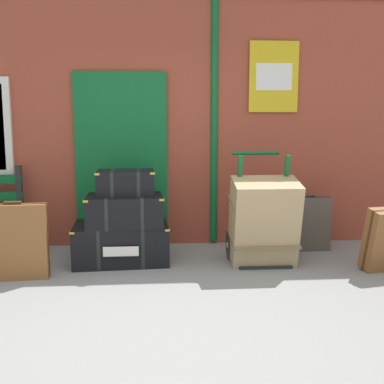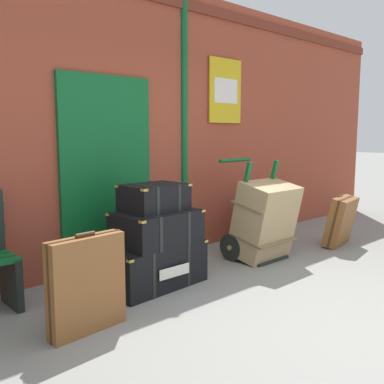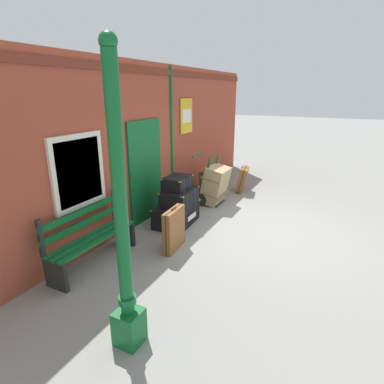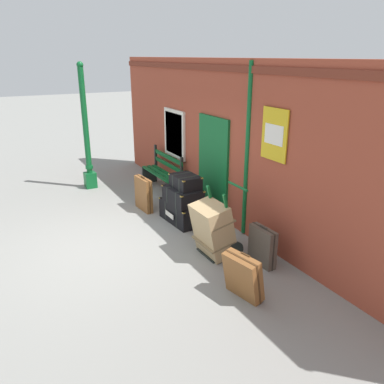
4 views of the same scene
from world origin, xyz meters
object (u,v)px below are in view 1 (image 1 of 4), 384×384
at_px(steamer_trunk_base, 121,243).
at_px(steamer_trunk_middle, 125,210).
at_px(porters_trolley, 260,236).
at_px(suitcase_slate, 307,224).
at_px(suitcase_charcoal, 15,242).
at_px(steamer_trunk_top, 126,183).
at_px(large_brown_trunk, 264,221).

bearing_deg(steamer_trunk_base, steamer_trunk_middle, -45.27).
relative_size(porters_trolley, suitcase_slate, 1.76).
xyz_separation_m(porters_trolley, suitcase_charcoal, (-2.49, -0.44, 0.10)).
bearing_deg(suitcase_charcoal, steamer_trunk_top, 25.88).
relative_size(steamer_trunk_top, suitcase_charcoal, 0.81).
bearing_deg(steamer_trunk_top, steamer_trunk_base, -179.26).
bearing_deg(porters_trolley, suitcase_charcoal, -169.95).
xyz_separation_m(steamer_trunk_top, porters_trolley, (1.45, -0.06, -0.60)).
xyz_separation_m(steamer_trunk_middle, suitcase_charcoal, (-1.02, -0.45, -0.21)).
xyz_separation_m(steamer_trunk_top, large_brown_trunk, (1.45, -0.24, -0.39)).
bearing_deg(suitcase_slate, steamer_trunk_middle, -170.33).
bearing_deg(steamer_trunk_top, steamer_trunk_middle, -102.70).
distance_m(steamer_trunk_base, porters_trolley, 1.52).
bearing_deg(steamer_trunk_middle, suitcase_charcoal, -156.28).
height_order(steamer_trunk_base, suitcase_slate, suitcase_slate).
bearing_deg(steamer_trunk_middle, suitcase_slate, 9.67).
xyz_separation_m(steamer_trunk_middle, porters_trolley, (1.46, -0.01, -0.31)).
bearing_deg(suitcase_charcoal, large_brown_trunk, 6.05).
bearing_deg(steamer_trunk_middle, porters_trolley, -0.36).
bearing_deg(suitcase_slate, steamer_trunk_top, -171.67).
bearing_deg(porters_trolley, large_brown_trunk, -90.00).
distance_m(steamer_trunk_top, suitcase_charcoal, 1.26).
xyz_separation_m(steamer_trunk_base, steamer_trunk_top, (0.06, 0.00, 0.66)).
bearing_deg(large_brown_trunk, steamer_trunk_base, 171.05).
xyz_separation_m(steamer_trunk_base, suitcase_charcoal, (-0.97, -0.50, 0.16)).
height_order(steamer_trunk_middle, large_brown_trunk, large_brown_trunk).
bearing_deg(suitcase_slate, suitcase_charcoal, -165.52).
height_order(steamer_trunk_middle, suitcase_slate, steamer_trunk_middle).
bearing_deg(steamer_trunk_top, porters_trolley, -2.43).
relative_size(steamer_trunk_middle, large_brown_trunk, 0.88).
bearing_deg(steamer_trunk_base, large_brown_trunk, -8.95).
bearing_deg(large_brown_trunk, porters_trolley, 90.00).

